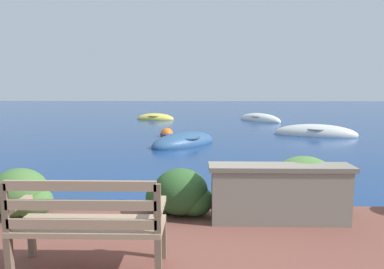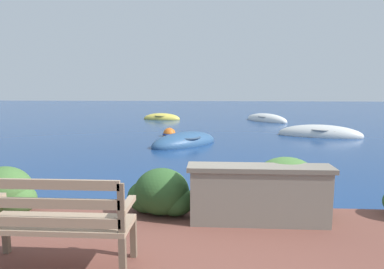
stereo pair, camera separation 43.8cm
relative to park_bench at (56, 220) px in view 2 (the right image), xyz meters
name	(u,v)px [view 2 (the right image)]	position (x,y,z in m)	size (l,w,h in m)	color
ground_plane	(212,220)	(1.48, 1.82, -0.70)	(80.00, 80.00, 0.00)	navy
park_bench	(56,220)	(0.00, 0.00, 0.00)	(1.42, 0.48, 0.93)	brown
stone_wall	(259,194)	(2.07, 1.22, -0.10)	(1.82, 0.39, 0.75)	gray
hedge_clump_far_left	(4,193)	(-1.39, 1.38, -0.20)	(0.95, 0.69, 0.65)	#426B33
hedge_clump_left	(161,194)	(0.78, 1.47, -0.21)	(0.93, 0.67, 0.64)	#284C23
hedge_clump_centre	(285,190)	(2.45, 1.52, -0.14)	(1.18, 0.85, 0.80)	#426B33
rowboat_nearest	(184,143)	(0.53, 8.30, -0.64)	(2.62, 2.70, 0.75)	#2D517A
rowboat_mid	(320,135)	(5.67, 10.55, -0.64)	(3.31, 1.81, 0.80)	silver
rowboat_far	(266,120)	(4.48, 16.27, -0.64)	(2.51, 2.81, 0.76)	silver
rowboat_outer	(162,119)	(-1.52, 16.91, -0.65)	(2.35, 1.33, 0.65)	#DBC64C
mooring_buoy	(169,134)	(-0.22, 10.22, -0.62)	(0.55, 0.55, 0.50)	orange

